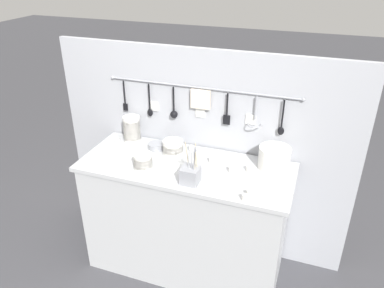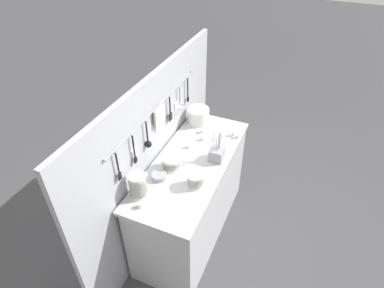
{
  "view_description": "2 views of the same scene",
  "coord_description": "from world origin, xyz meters",
  "px_view_note": "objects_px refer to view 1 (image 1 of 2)",
  "views": [
    {
      "loc": [
        0.78,
        -2.06,
        2.21
      ],
      "look_at": [
        0.05,
        -0.0,
        1.07
      ],
      "focal_mm": 35.0,
      "sensor_mm": 36.0,
      "label": 1
    },
    {
      "loc": [
        -1.89,
        -0.8,
        2.67
      ],
      "look_at": [
        -0.07,
        -0.03,
        1.14
      ],
      "focal_mm": 30.0,
      "sensor_mm": 36.0,
      "label": 2
    }
  ],
  "objects_px": {
    "cup_centre": "(117,140)",
    "steel_mixing_bowl": "(156,146)",
    "bowl_stack_short_front": "(143,161)",
    "cutlery_caddy": "(190,175)",
    "cup_front_right": "(249,193)",
    "cup_back_left": "(249,169)",
    "plate_stack": "(274,158)",
    "cup_mid_row": "(245,197)",
    "bowl_stack_tall_left": "(132,129)",
    "cup_front_left": "(191,148)",
    "cup_edge_far": "(212,160)",
    "cup_back_right": "(231,169)",
    "bowl_stack_wide_centre": "(173,147)"
  },
  "relations": [
    {
      "from": "cup_centre",
      "to": "steel_mixing_bowl",
      "type": "bearing_deg",
      "value": 3.02
    },
    {
      "from": "bowl_stack_short_front",
      "to": "cutlery_caddy",
      "type": "relative_size",
      "value": 0.47
    },
    {
      "from": "cup_front_right",
      "to": "cup_back_left",
      "type": "xyz_separation_m",
      "value": [
        -0.06,
        0.28,
        0.0
      ]
    },
    {
      "from": "plate_stack",
      "to": "cutlery_caddy",
      "type": "distance_m",
      "value": 0.59
    },
    {
      "from": "cup_mid_row",
      "to": "steel_mixing_bowl",
      "type": "bearing_deg",
      "value": 151.17
    },
    {
      "from": "plate_stack",
      "to": "bowl_stack_tall_left",
      "type": "bearing_deg",
      "value": 178.04
    },
    {
      "from": "bowl_stack_tall_left",
      "to": "cup_front_left",
      "type": "height_order",
      "value": "bowl_stack_tall_left"
    },
    {
      "from": "cup_edge_far",
      "to": "cup_front_right",
      "type": "distance_m",
      "value": 0.45
    },
    {
      "from": "cup_back_left",
      "to": "cup_back_right",
      "type": "height_order",
      "value": "same"
    },
    {
      "from": "cup_centre",
      "to": "cup_back_left",
      "type": "bearing_deg",
      "value": -3.87
    },
    {
      "from": "steel_mixing_bowl",
      "to": "cup_front_left",
      "type": "distance_m",
      "value": 0.26
    },
    {
      "from": "steel_mixing_bowl",
      "to": "cup_front_right",
      "type": "distance_m",
      "value": 0.86
    },
    {
      "from": "bowl_stack_short_front",
      "to": "bowl_stack_tall_left",
      "type": "relative_size",
      "value": 0.62
    },
    {
      "from": "cup_edge_far",
      "to": "cup_front_right",
      "type": "relative_size",
      "value": 1.0
    },
    {
      "from": "cup_edge_far",
      "to": "cup_centre",
      "type": "xyz_separation_m",
      "value": [
        -0.77,
        0.04,
        0.0
      ]
    },
    {
      "from": "bowl_stack_short_front",
      "to": "cup_centre",
      "type": "xyz_separation_m",
      "value": [
        -0.36,
        0.28,
        -0.04
      ]
    },
    {
      "from": "bowl_stack_tall_left",
      "to": "steel_mixing_bowl",
      "type": "height_order",
      "value": "bowl_stack_tall_left"
    },
    {
      "from": "cup_centre",
      "to": "cup_front_right",
      "type": "bearing_deg",
      "value": -17.67
    },
    {
      "from": "bowl_stack_tall_left",
      "to": "bowl_stack_wide_centre",
      "type": "bearing_deg",
      "value": -13.28
    },
    {
      "from": "steel_mixing_bowl",
      "to": "cup_front_right",
      "type": "bearing_deg",
      "value": -25.27
    },
    {
      "from": "bowl_stack_tall_left",
      "to": "cup_back_left",
      "type": "distance_m",
      "value": 0.95
    },
    {
      "from": "cup_mid_row",
      "to": "cup_back_right",
      "type": "relative_size",
      "value": 1.0
    },
    {
      "from": "cup_centre",
      "to": "cup_back_right",
      "type": "relative_size",
      "value": 1.0
    },
    {
      "from": "cup_edge_far",
      "to": "cup_front_left",
      "type": "xyz_separation_m",
      "value": [
        -0.19,
        0.11,
        0.0
      ]
    },
    {
      "from": "plate_stack",
      "to": "steel_mixing_bowl",
      "type": "height_order",
      "value": "plate_stack"
    },
    {
      "from": "cup_front_right",
      "to": "cup_front_left",
      "type": "height_order",
      "value": "same"
    },
    {
      "from": "plate_stack",
      "to": "steel_mixing_bowl",
      "type": "xyz_separation_m",
      "value": [
        -0.86,
        -0.01,
        -0.05
      ]
    },
    {
      "from": "bowl_stack_wide_centre",
      "to": "bowl_stack_tall_left",
      "type": "distance_m",
      "value": 0.38
    },
    {
      "from": "cup_edge_far",
      "to": "cup_front_right",
      "type": "xyz_separation_m",
      "value": [
        0.33,
        -0.31,
        0.0
      ]
    },
    {
      "from": "plate_stack",
      "to": "cup_mid_row",
      "type": "height_order",
      "value": "plate_stack"
    },
    {
      "from": "cutlery_caddy",
      "to": "cup_mid_row",
      "type": "bearing_deg",
      "value": -11.32
    },
    {
      "from": "plate_stack",
      "to": "cup_front_right",
      "type": "bearing_deg",
      "value": -102.53
    },
    {
      "from": "plate_stack",
      "to": "cup_centre",
      "type": "relative_size",
      "value": 5.27
    },
    {
      "from": "cup_back_right",
      "to": "steel_mixing_bowl",
      "type": "bearing_deg",
      "value": 167.38
    },
    {
      "from": "bowl_stack_tall_left",
      "to": "plate_stack",
      "type": "xyz_separation_m",
      "value": [
        1.08,
        -0.04,
        -0.03
      ]
    },
    {
      "from": "cup_front_left",
      "to": "cutlery_caddy",
      "type": "bearing_deg",
      "value": -70.88
    },
    {
      "from": "bowl_stack_wide_centre",
      "to": "plate_stack",
      "type": "distance_m",
      "value": 0.71
    },
    {
      "from": "cup_mid_row",
      "to": "bowl_stack_short_front",
      "type": "bearing_deg",
      "value": 170.34
    },
    {
      "from": "cup_centre",
      "to": "cup_back_left",
      "type": "distance_m",
      "value": 1.03
    },
    {
      "from": "bowl_stack_wide_centre",
      "to": "cup_back_right",
      "type": "height_order",
      "value": "bowl_stack_wide_centre"
    },
    {
      "from": "cup_mid_row",
      "to": "cup_back_right",
      "type": "distance_m",
      "value": 0.32
    },
    {
      "from": "bowl_stack_short_front",
      "to": "cup_front_left",
      "type": "distance_m",
      "value": 0.41
    },
    {
      "from": "cup_front_right",
      "to": "bowl_stack_short_front",
      "type": "bearing_deg",
      "value": 174.5
    },
    {
      "from": "bowl_stack_wide_centre",
      "to": "cup_edge_far",
      "type": "relative_size",
      "value": 3.66
    },
    {
      "from": "bowl_stack_tall_left",
      "to": "cup_back_right",
      "type": "xyz_separation_m",
      "value": [
        0.83,
        -0.19,
        -0.08
      ]
    },
    {
      "from": "bowl_stack_short_front",
      "to": "bowl_stack_tall_left",
      "type": "distance_m",
      "value": 0.44
    },
    {
      "from": "cup_front_left",
      "to": "cup_centre",
      "type": "bearing_deg",
      "value": -173.0
    },
    {
      "from": "bowl_stack_wide_centre",
      "to": "bowl_stack_short_front",
      "type": "bearing_deg",
      "value": -113.26
    },
    {
      "from": "cup_centre",
      "to": "cup_front_left",
      "type": "height_order",
      "value": "same"
    },
    {
      "from": "bowl_stack_wide_centre",
      "to": "cutlery_caddy",
      "type": "xyz_separation_m",
      "value": [
        0.24,
        -0.31,
        0.0
      ]
    }
  ]
}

